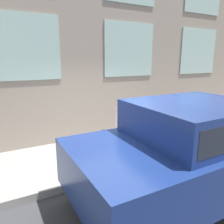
% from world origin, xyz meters
% --- Properties ---
extents(ground_plane, '(80.00, 80.00, 0.00)m').
position_xyz_m(ground_plane, '(0.00, 0.00, 0.00)').
color(ground_plane, '#38383A').
extents(sidewalk, '(2.28, 60.00, 0.15)m').
position_xyz_m(sidewalk, '(1.14, 0.00, 0.08)').
color(sidewalk, gray).
rests_on(sidewalk, ground_plane).
extents(fire_hydrant, '(0.36, 0.47, 0.76)m').
position_xyz_m(fire_hydrant, '(0.65, 0.18, 0.54)').
color(fire_hydrant, '#2D7260').
rests_on(fire_hydrant, sidewalk).
extents(person, '(0.27, 0.18, 1.13)m').
position_xyz_m(person, '(1.14, -0.54, 0.83)').
color(person, '#726651').
rests_on(person, sidewalk).
extents(parked_car_navy_near, '(2.03, 4.40, 1.80)m').
position_xyz_m(parked_car_navy_near, '(-1.18, -0.72, 1.01)').
color(parked_car_navy_near, black).
rests_on(parked_car_navy_near, ground_plane).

